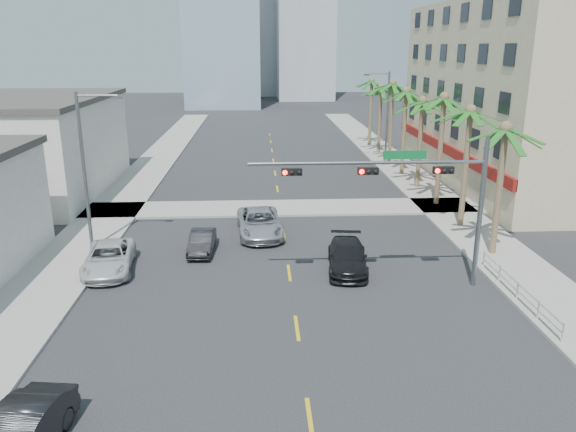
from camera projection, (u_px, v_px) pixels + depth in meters
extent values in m
plane|color=#262628|center=(305.00, 383.00, 19.67)|extent=(260.00, 260.00, 0.00)
cube|color=gray|center=(452.00, 213.00, 39.36)|extent=(4.00, 120.00, 0.15)
cube|color=gray|center=(105.00, 219.00, 38.16)|extent=(4.00, 120.00, 0.15)
cube|color=gray|center=(280.00, 208.00, 40.67)|extent=(80.00, 4.00, 0.15)
cube|color=#C2AF89|center=(537.00, 94.00, 47.27)|extent=(15.00, 28.00, 15.00)
cube|color=maroon|center=(444.00, 147.00, 48.19)|extent=(0.30, 28.00, 0.80)
cube|color=beige|center=(31.00, 148.00, 44.40)|extent=(11.00, 18.00, 7.20)
cube|color=#ADADB2|center=(250.00, 4.00, 132.89)|extent=(16.00, 16.00, 42.00)
cylinder|color=slate|center=(480.00, 215.00, 26.72)|extent=(0.24, 0.24, 7.20)
cylinder|color=slate|center=(368.00, 163.00, 25.69)|extent=(11.00, 0.16, 0.16)
cube|color=#0C662D|center=(405.00, 155.00, 25.67)|extent=(2.00, 0.05, 0.40)
cube|color=black|center=(443.00, 170.00, 25.82)|extent=(0.95, 0.28, 0.32)
sphere|color=#FF0C05|center=(438.00, 171.00, 25.66)|extent=(0.22, 0.22, 0.22)
cube|color=black|center=(368.00, 171.00, 25.65)|extent=(0.95, 0.28, 0.32)
sphere|color=#FF0C05|center=(362.00, 172.00, 25.48)|extent=(0.22, 0.22, 0.22)
cube|color=black|center=(292.00, 172.00, 25.47)|extent=(0.95, 0.28, 0.32)
sphere|color=#FF0C05|center=(285.00, 173.00, 25.30)|extent=(0.22, 0.22, 0.22)
cylinder|color=brown|center=(499.00, 193.00, 30.67)|extent=(0.36, 0.36, 7.20)
cylinder|color=brown|center=(465.00, 170.00, 35.59)|extent=(0.36, 0.36, 7.56)
cylinder|color=brown|center=(440.00, 153.00, 40.51)|extent=(0.36, 0.36, 7.92)
cylinder|color=brown|center=(420.00, 145.00, 45.58)|extent=(0.36, 0.36, 7.20)
cylinder|color=brown|center=(404.00, 134.00, 50.50)|extent=(0.36, 0.36, 7.56)
cylinder|color=brown|center=(391.00, 124.00, 55.42)|extent=(0.36, 0.36, 7.92)
cylinder|color=brown|center=(380.00, 121.00, 60.49)|extent=(0.36, 0.36, 7.20)
cylinder|color=brown|center=(370.00, 114.00, 65.41)|extent=(0.36, 0.36, 7.56)
cylinder|color=slate|center=(84.00, 174.00, 31.18)|extent=(0.20, 0.20, 9.00)
cylinder|color=slate|center=(97.00, 95.00, 29.99)|extent=(2.20, 0.12, 0.12)
cube|color=slate|center=(118.00, 97.00, 30.07)|extent=(0.50, 0.25, 0.18)
cylinder|color=slate|center=(387.00, 118.00, 55.24)|extent=(0.20, 0.20, 9.00)
cylinder|color=slate|center=(378.00, 74.00, 53.94)|extent=(2.20, 0.12, 0.12)
cube|color=slate|center=(367.00, 75.00, 53.91)|extent=(0.50, 0.25, 0.18)
cylinder|color=silver|center=(517.00, 291.00, 25.76)|extent=(0.08, 8.00, 0.08)
cylinder|color=silver|center=(518.00, 284.00, 25.66)|extent=(0.08, 8.00, 0.08)
cylinder|color=silver|center=(563.00, 335.00, 21.95)|extent=(0.08, 0.08, 1.00)
cylinder|color=silver|center=(538.00, 311.00, 23.86)|extent=(0.08, 0.08, 1.00)
cylinder|color=silver|center=(517.00, 292.00, 25.77)|extent=(0.08, 0.08, 1.00)
cylinder|color=silver|center=(499.00, 275.00, 27.68)|extent=(0.08, 0.08, 1.00)
cylinder|color=silver|center=(484.00, 260.00, 29.60)|extent=(0.08, 0.08, 1.00)
imported|color=silver|center=(109.00, 258.00, 29.28)|extent=(2.95, 5.37, 1.43)
imported|color=black|center=(202.00, 242.00, 32.02)|extent=(1.42, 3.78, 1.23)
imported|color=silver|center=(260.00, 223.00, 34.90)|extent=(3.05, 5.88, 1.58)
imported|color=black|center=(347.00, 257.00, 29.47)|extent=(2.53, 5.12, 1.43)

